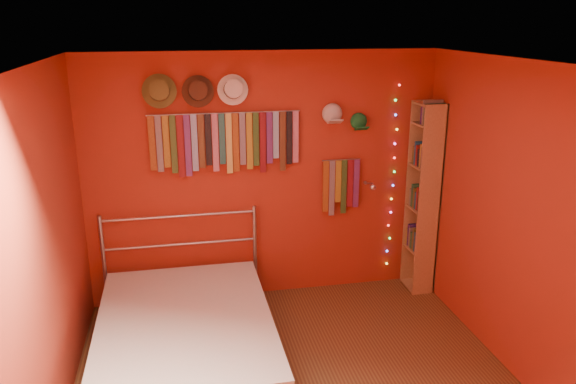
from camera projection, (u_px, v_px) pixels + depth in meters
back_wall at (264, 179)px, 5.61m from camera, size 3.50×0.02×2.50m
right_wall at (525, 228)px, 4.30m from camera, size 0.02×3.50×2.50m
left_wall at (40, 266)px, 3.64m from camera, size 0.02×3.50×2.50m
ceiling at (305, 65)px, 3.60m from camera, size 3.50×3.50×0.02m
tie_rack at (225, 140)px, 5.35m from camera, size 1.45×0.03×0.61m
small_tie_rack at (341, 184)px, 5.72m from camera, size 0.40×0.03×0.59m
fedora_olive at (159, 91)px, 5.06m from camera, size 0.31×0.17×0.31m
fedora_brown at (198, 91)px, 5.13m from camera, size 0.30×0.16×0.29m
fedora_white at (233, 89)px, 5.19m from camera, size 0.29×0.16×0.28m
cap_white at (332, 114)px, 5.49m from camera, size 0.19×0.24×0.19m
cap_green at (359, 121)px, 5.57m from camera, size 0.17×0.22×0.17m
fairy_lights at (393, 179)px, 5.84m from camera, size 0.06×0.02×1.95m
reading_lamp at (372, 186)px, 5.63m from camera, size 0.06×0.27×0.08m
bookshelf at (426, 197)px, 5.78m from camera, size 0.25×0.34×2.00m
bed at (186, 339)px, 4.67m from camera, size 1.52×2.07×1.00m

